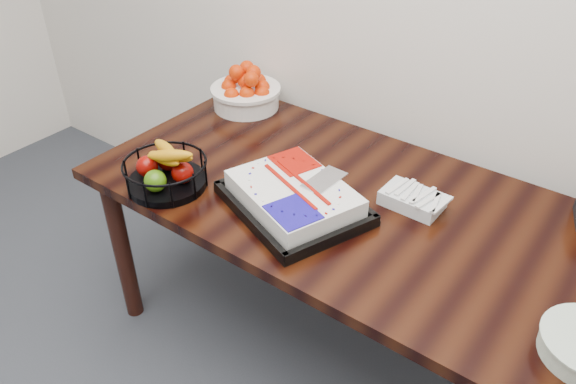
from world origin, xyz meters
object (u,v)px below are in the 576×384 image
Objects in this scene: table at (348,218)px; cake_tray at (294,197)px; fruit_basket at (165,171)px; tangerine_bowl at (246,90)px.

table is 0.24m from cake_tray.
fruit_basket is (-0.42, -0.16, 0.02)m from cake_tray.
fruit_basket is (-0.54, -0.32, 0.15)m from table.
tangerine_bowl is at bearing 105.66° from fruit_basket.
table is 0.80m from tangerine_bowl.
fruit_basket is at bearing -149.55° from table.
table is 6.02× the size of tangerine_bowl.
cake_tray is 1.92× the size of fruit_basket.
fruit_basket reaches higher than table.
fruit_basket is at bearing -159.36° from cake_tray.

